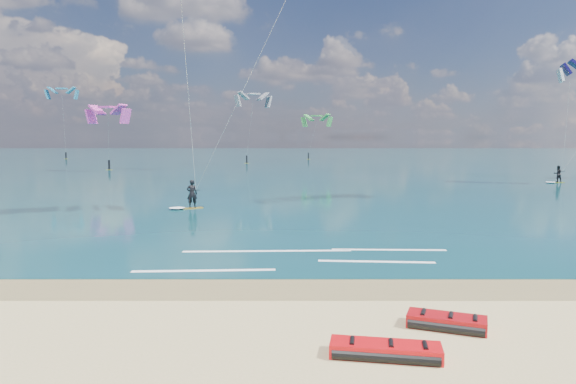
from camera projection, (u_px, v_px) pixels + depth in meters
name	position (u px, v px, depth m)	size (l,w,h in m)	color
ground	(281.00, 183.00, 52.69)	(320.00, 320.00, 0.00)	tan
wet_sand_strip	(263.00, 289.00, 15.90)	(320.00, 2.40, 0.01)	brown
sea	(285.00, 158.00, 116.33)	(320.00, 200.00, 0.04)	#0B3B3E
packed_kite_left	(385.00, 357.00, 10.96)	(2.53, 0.98, 0.36)	red
packed_kite_mid	(446.00, 328.00, 12.61)	(2.07, 1.05, 0.38)	#A40B0E
kitesurfer_main	(217.00, 51.00, 29.86)	(12.07, 8.25, 18.74)	gold
shoreline_foam	(305.00, 257.00, 19.91)	(11.98, 3.78, 0.01)	white
distant_kites	(176.00, 131.00, 92.91)	(58.13, 40.45, 14.57)	gray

